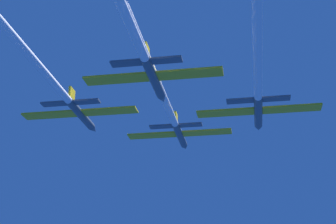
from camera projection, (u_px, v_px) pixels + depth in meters
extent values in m
cylinder|color=#4C5660|center=(180.00, 135.00, 94.68)|extent=(1.28, 11.63, 1.28)
cone|color=#4C5660|center=(185.00, 147.00, 101.16)|extent=(1.25, 2.56, 1.25)
ellipsoid|color=black|center=(182.00, 137.00, 97.22)|extent=(0.90, 2.33, 0.64)
cube|color=yellow|center=(152.00, 135.00, 94.91)|extent=(8.84, 2.56, 0.28)
cube|color=yellow|center=(207.00, 132.00, 93.38)|extent=(8.84, 2.56, 0.28)
cube|color=yellow|center=(176.00, 118.00, 91.01)|extent=(0.34, 2.09, 1.86)
cube|color=#4C5660|center=(161.00, 127.00, 90.61)|extent=(3.98, 1.54, 0.28)
cube|color=#4C5660|center=(191.00, 125.00, 89.81)|extent=(3.98, 1.54, 0.28)
cylinder|color=white|center=(155.00, 78.00, 72.54)|extent=(1.15, 36.81, 1.15)
cylinder|color=#4C5660|center=(81.00, 114.00, 83.88)|extent=(1.28, 11.63, 1.28)
cone|color=#4C5660|center=(94.00, 129.00, 90.37)|extent=(1.25, 2.56, 1.25)
ellipsoid|color=black|center=(86.00, 117.00, 86.43)|extent=(0.90, 2.33, 0.64)
cube|color=yellow|center=(50.00, 115.00, 84.12)|extent=(8.84, 2.56, 0.28)
cube|color=yellow|center=(110.00, 111.00, 82.58)|extent=(8.84, 2.56, 0.28)
cube|color=yellow|center=(72.00, 94.00, 80.22)|extent=(0.34, 2.09, 1.86)
cube|color=#4C5660|center=(54.00, 104.00, 79.82)|extent=(3.98, 1.54, 0.28)
cube|color=#4C5660|center=(87.00, 102.00, 79.02)|extent=(3.98, 1.54, 0.28)
cylinder|color=white|center=(21.00, 45.00, 62.89)|extent=(1.15, 34.30, 1.15)
cylinder|color=#4C5660|center=(258.00, 112.00, 80.01)|extent=(1.28, 11.63, 1.28)
cone|color=#4C5660|center=(258.00, 128.00, 86.50)|extent=(1.25, 2.56, 1.25)
ellipsoid|color=black|center=(258.00, 115.00, 82.56)|extent=(0.90, 2.33, 0.64)
cube|color=yellow|center=(225.00, 113.00, 80.25)|extent=(8.84, 2.56, 0.28)
cube|color=yellow|center=(292.00, 109.00, 78.71)|extent=(8.84, 2.56, 0.28)
cube|color=yellow|center=(257.00, 91.00, 76.35)|extent=(0.34, 2.09, 1.86)
cube|color=#4C5660|center=(240.00, 101.00, 75.95)|extent=(3.98, 1.54, 0.28)
cube|color=#4C5660|center=(276.00, 98.00, 75.15)|extent=(3.98, 1.54, 0.28)
cylinder|color=white|center=(257.00, 32.00, 57.86)|extent=(1.15, 36.85, 1.15)
cylinder|color=#4C5660|center=(154.00, 78.00, 70.10)|extent=(1.28, 11.63, 1.28)
cone|color=#4C5660|center=(163.00, 99.00, 76.59)|extent=(1.25, 2.56, 1.25)
ellipsoid|color=black|center=(157.00, 82.00, 72.65)|extent=(0.90, 2.33, 0.64)
cube|color=yellow|center=(116.00, 79.00, 70.34)|extent=(8.84, 2.56, 0.28)
cube|color=yellow|center=(190.00, 74.00, 68.80)|extent=(8.84, 2.56, 0.28)
cube|color=yellow|center=(147.00, 52.00, 66.44)|extent=(0.34, 2.09, 1.86)
cube|color=#4C5660|center=(126.00, 63.00, 66.04)|extent=(3.98, 1.54, 0.28)
cube|color=#4C5660|center=(167.00, 60.00, 65.24)|extent=(3.98, 1.54, 0.28)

